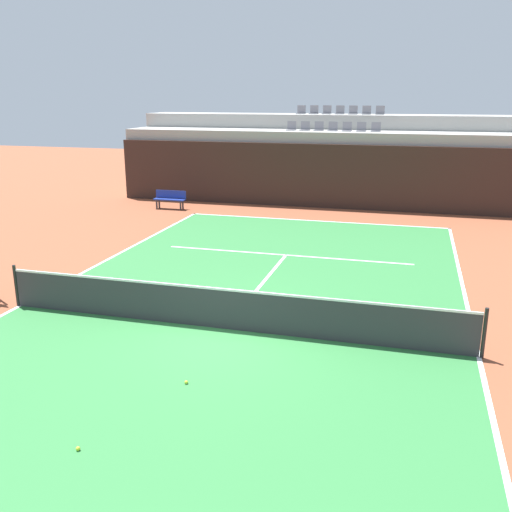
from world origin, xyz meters
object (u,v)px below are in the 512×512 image
object	(u,v)px
tennis_net	(224,308)
player_bench	(170,198)
tennis_ball_1	(186,382)
tennis_ball_2	(78,449)

from	to	relation	value
tennis_net	player_bench	distance (m)	14.59
player_bench	tennis_ball_1	bearing A→B (deg)	-65.25
player_bench	tennis_ball_1	xyz separation A→B (m)	(7.12, -15.44, -0.46)
tennis_ball_1	tennis_net	bearing A→B (deg)	92.94
tennis_net	tennis_ball_1	xyz separation A→B (m)	(0.13, -2.62, -0.47)
player_bench	tennis_ball_2	bearing A→B (deg)	-70.39
tennis_net	tennis_ball_1	size ratio (longest dim) A/B	167.88
tennis_net	tennis_ball_1	distance (m)	2.67
tennis_net	tennis_ball_2	size ratio (longest dim) A/B	167.88
tennis_ball_1	tennis_ball_2	bearing A→B (deg)	-108.61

